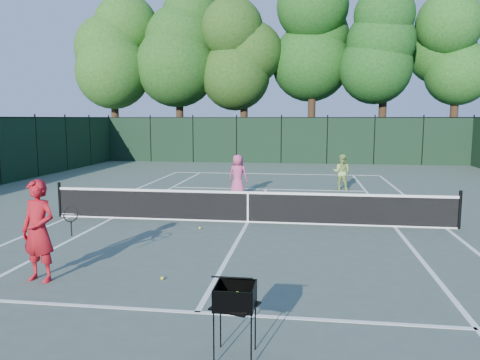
# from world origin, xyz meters

# --- Properties ---
(ground) EXTENTS (90.00, 90.00, 0.00)m
(ground) POSITION_xyz_m (0.00, 0.00, 0.00)
(ground) COLOR #47564B
(ground) RESTS_ON ground
(sideline_doubles_left) EXTENTS (0.10, 23.77, 0.01)m
(sideline_doubles_left) POSITION_xyz_m (-5.49, 0.00, 0.00)
(sideline_doubles_left) COLOR white
(sideline_doubles_left) RESTS_ON ground
(sideline_doubles_right) EXTENTS (0.10, 23.77, 0.01)m
(sideline_doubles_right) POSITION_xyz_m (5.49, 0.00, 0.00)
(sideline_doubles_right) COLOR white
(sideline_doubles_right) RESTS_ON ground
(sideline_singles_left) EXTENTS (0.10, 23.77, 0.01)m
(sideline_singles_left) POSITION_xyz_m (-4.12, 0.00, 0.00)
(sideline_singles_left) COLOR white
(sideline_singles_left) RESTS_ON ground
(sideline_singles_right) EXTENTS (0.10, 23.77, 0.01)m
(sideline_singles_right) POSITION_xyz_m (4.12, 0.00, 0.00)
(sideline_singles_right) COLOR white
(sideline_singles_right) RESTS_ON ground
(baseline_far) EXTENTS (10.97, 0.10, 0.01)m
(baseline_far) POSITION_xyz_m (0.00, 11.88, 0.00)
(baseline_far) COLOR white
(baseline_far) RESTS_ON ground
(service_line_near) EXTENTS (8.23, 0.10, 0.01)m
(service_line_near) POSITION_xyz_m (0.00, -6.40, 0.00)
(service_line_near) COLOR white
(service_line_near) RESTS_ON ground
(service_line_far) EXTENTS (8.23, 0.10, 0.01)m
(service_line_far) POSITION_xyz_m (0.00, 6.40, 0.00)
(service_line_far) COLOR white
(service_line_far) RESTS_ON ground
(center_service_line) EXTENTS (0.10, 12.80, 0.01)m
(center_service_line) POSITION_xyz_m (0.00, 0.00, 0.00)
(center_service_line) COLOR white
(center_service_line) RESTS_ON ground
(tennis_net) EXTENTS (11.69, 0.09, 1.06)m
(tennis_net) POSITION_xyz_m (0.00, 0.00, 0.48)
(tennis_net) COLOR black
(tennis_net) RESTS_ON ground
(fence_far) EXTENTS (24.00, 0.05, 3.00)m
(fence_far) POSITION_xyz_m (0.00, 18.00, 1.50)
(fence_far) COLOR black
(fence_far) RESTS_ON ground
(tree_0) EXTENTS (6.40, 6.40, 13.14)m
(tree_0) POSITION_xyz_m (-13.00, 21.50, 8.16)
(tree_0) COLOR black
(tree_0) RESTS_ON ground
(tree_1) EXTENTS (6.80, 6.80, 13.98)m
(tree_1) POSITION_xyz_m (-8.00, 22.00, 8.69)
(tree_1) COLOR black
(tree_1) RESTS_ON ground
(tree_2) EXTENTS (6.00, 6.00, 12.40)m
(tree_2) POSITION_xyz_m (-3.00, 21.80, 7.73)
(tree_2) COLOR black
(tree_2) RESTS_ON ground
(tree_3) EXTENTS (7.00, 7.00, 14.45)m
(tree_3) POSITION_xyz_m (2.00, 22.30, 9.01)
(tree_3) COLOR black
(tree_3) RESTS_ON ground
(tree_4) EXTENTS (6.20, 6.20, 12.97)m
(tree_4) POSITION_xyz_m (7.00, 21.60, 8.14)
(tree_4) COLOR black
(tree_4) RESTS_ON ground
(tree_5) EXTENTS (5.80, 5.80, 12.23)m
(tree_5) POSITION_xyz_m (12.00, 22.10, 7.71)
(tree_5) COLOR black
(tree_5) RESTS_ON ground
(coach) EXTENTS (1.04, 0.60, 1.89)m
(coach) POSITION_xyz_m (-3.21, -5.39, 0.95)
(coach) COLOR #AB131D
(coach) RESTS_ON ground
(player_pink) EXTENTS (0.89, 0.69, 1.59)m
(player_pink) POSITION_xyz_m (-0.98, 4.75, 0.80)
(player_pink) COLOR #C34576
(player_pink) RESTS_ON ground
(player_green) EXTENTS (0.85, 0.73, 1.50)m
(player_green) POSITION_xyz_m (3.13, 6.68, 0.75)
(player_green) COLOR #A1C261
(player_green) RESTS_ON ground
(ball_hopper) EXTENTS (0.63, 0.63, 0.95)m
(ball_hopper) POSITION_xyz_m (0.79, -7.67, 0.80)
(ball_hopper) COLOR black
(ball_hopper) RESTS_ON ground
(loose_ball_near_cart) EXTENTS (0.07, 0.07, 0.07)m
(loose_ball_near_cart) POSITION_xyz_m (-0.99, -5.05, 0.03)
(loose_ball_near_cart) COLOR gold
(loose_ball_near_cart) RESTS_ON ground
(loose_ball_midcourt) EXTENTS (0.07, 0.07, 0.07)m
(loose_ball_midcourt) POSITION_xyz_m (-1.19, -1.02, 0.03)
(loose_ball_midcourt) COLOR yellow
(loose_ball_midcourt) RESTS_ON ground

